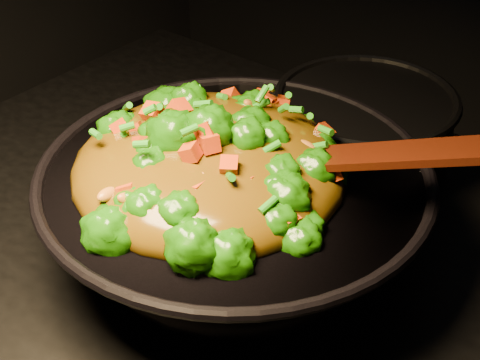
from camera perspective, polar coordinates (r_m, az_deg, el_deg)
The scene contains 4 objects.
wok at distance 0.90m, azimuth -0.40°, elevation -2.83°, with size 0.46×0.46×0.13m, color black, non-canonical shape.
stir_fry at distance 0.83m, azimuth -2.47°, elevation 3.68°, with size 0.32×0.32×0.11m, color #1B6006, non-canonical shape.
spatula at distance 0.80m, azimuth 9.45°, elevation 1.82°, with size 0.33×0.05×0.01m, color #391909.
back_pot at distance 1.05m, azimuth 9.46°, elevation 3.29°, with size 0.24×0.24×0.14m, color black.
Camera 1 is at (0.41, -0.54, 1.52)m, focal length 55.00 mm.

